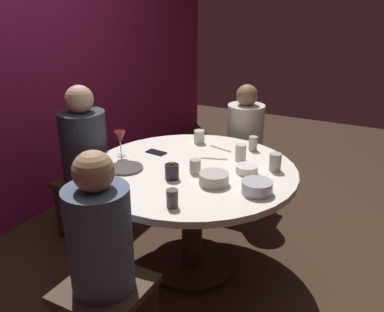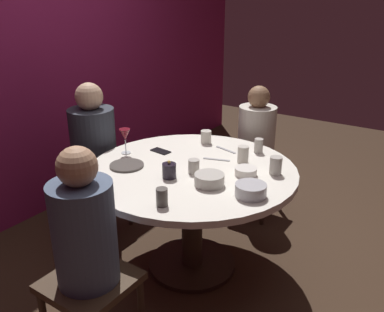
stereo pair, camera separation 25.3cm
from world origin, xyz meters
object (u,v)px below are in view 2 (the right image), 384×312
object	(u,v)px
dinner_plate	(127,165)
bowl_salad_center	(246,171)
seated_diner_right	(256,136)
cup_near_candle	(194,166)
cell_phone	(161,151)
cup_by_left_diner	(259,146)
cup_by_right_diner	(276,165)
seated_diner_back	(93,143)
cup_center_front	(162,197)
bowl_small_white	(209,180)
cup_far_edge	(243,154)
seated_diner_left	(85,236)
cup_beside_wine	(206,137)
candle_holder	(169,171)
wine_glass	(125,136)
dining_table	(192,190)
bowl_serving_large	(251,190)

from	to	relation	value
dinner_plate	bowl_salad_center	bearing A→B (deg)	-66.00
bowl_salad_center	seated_diner_right	bearing A→B (deg)	21.32
cup_near_candle	cell_phone	bearing A→B (deg)	66.51
cup_by_left_diner	cup_by_right_diner	size ratio (longest dim) A/B	0.89
seated_diner_back	cup_center_front	bearing A→B (deg)	-25.49
bowl_small_white	cup_far_edge	world-z (taller)	cup_far_edge
bowl_small_white	cup_by_left_diner	xyz separation A→B (m)	(0.63, -0.01, 0.02)
seated_diner_right	bowl_salad_center	distance (m)	0.92
seated_diner_left	cup_beside_wine	bearing A→B (deg)	7.38
cell_phone	cup_by_left_diner	xyz separation A→B (m)	(0.37, -0.57, 0.05)
seated_diner_right	cup_by_left_diner	size ratio (longest dim) A/B	11.05
cell_phone	cup_by_right_diner	xyz separation A→B (m)	(0.09, -0.82, 0.05)
seated_diner_back	cup_near_candle	xyz separation A→B (m)	(-0.06, -0.95, 0.06)
cell_phone	bowl_salad_center	size ratio (longest dim) A/B	1.04
candle_holder	wine_glass	distance (m)	0.52
seated_diner_back	bowl_small_white	distance (m)	1.13
wine_glass	seated_diner_left	bearing A→B (deg)	-148.42
candle_holder	cup_beside_wine	world-z (taller)	candle_holder
seated_diner_back	cup_center_front	world-z (taller)	seated_diner_back
seated_diner_left	cup_by_right_diner	distance (m)	1.20
cup_by_left_diner	cup_far_edge	bearing A→B (deg)	178.43
bowl_salad_center	seated_diner_left	bearing A→B (deg)	161.40
candle_holder	seated_diner_right	bearing A→B (deg)	-1.45
seated_diner_left	candle_holder	distance (m)	0.70
candle_holder	wine_glass	xyz separation A→B (m)	(0.15, 0.49, 0.08)
cup_beside_wine	dining_table	bearing A→B (deg)	-158.58
bowl_serving_large	cup_far_edge	xyz separation A→B (m)	(0.40, 0.26, 0.02)
seated_diner_back	bowl_small_white	size ratio (longest dim) A/B	6.84
cell_phone	seated_diner_left	bearing A→B (deg)	-154.94
cell_phone	cup_far_edge	xyz separation A→B (m)	(0.15, -0.57, 0.05)
seated_diner_back	cell_phone	world-z (taller)	seated_diner_back
cup_center_front	cup_far_edge	xyz separation A→B (m)	(0.76, -0.08, 0.01)
wine_glass	cup_beside_wine	xyz separation A→B (m)	(0.48, -0.35, -0.08)
dining_table	cup_by_left_diner	bearing A→B (deg)	-25.71
dinner_plate	cup_by_left_diner	xyz separation A→B (m)	(0.70, -0.59, 0.04)
cup_near_candle	cup_far_edge	distance (m)	0.36
dinner_plate	cup_beside_wine	xyz separation A→B (m)	(0.65, -0.19, 0.04)
candle_holder	bowl_serving_large	distance (m)	0.51
cup_by_left_diner	dinner_plate	bearing A→B (deg)	139.69
candle_holder	dinner_plate	world-z (taller)	candle_holder
cup_by_right_diner	cup_center_front	size ratio (longest dim) A/B	1.15
seated_diner_right	cell_phone	xyz separation A→B (m)	(-0.83, 0.34, 0.06)
dinner_plate	cup_center_front	bearing A→B (deg)	-119.10
dining_table	bowl_serving_large	distance (m)	0.54
wine_glass	cell_phone	world-z (taller)	wine_glass
cup_by_left_diner	cup_far_edge	world-z (taller)	cup_far_edge
candle_holder	cup_center_front	size ratio (longest dim) A/B	1.15
cup_far_edge	cup_beside_wine	xyz separation A→B (m)	(0.18, 0.40, -0.01)
wine_glass	bowl_salad_center	xyz separation A→B (m)	(0.14, -0.85, -0.10)
seated_diner_back	dinner_plate	size ratio (longest dim) A/B	5.44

